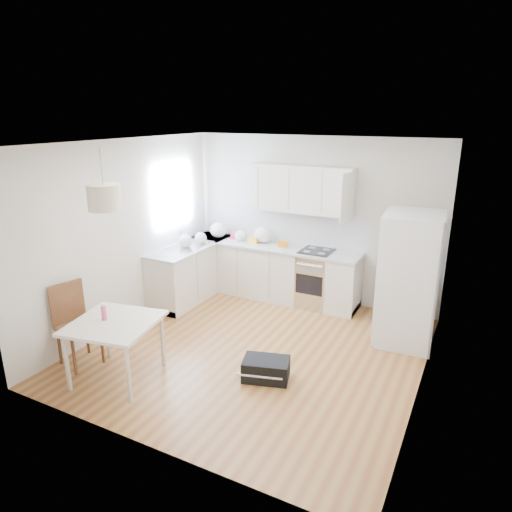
{
  "coord_description": "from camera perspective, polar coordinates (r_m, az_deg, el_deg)",
  "views": [
    {
      "loc": [
        2.51,
        -4.84,
        3.04
      ],
      "look_at": [
        -0.17,
        0.4,
        1.18
      ],
      "focal_mm": 32.0,
      "sensor_mm": 36.0,
      "label": 1
    }
  ],
  "objects": [
    {
      "name": "cabinets_back",
      "position": [
        7.78,
        1.9,
        -2.02
      ],
      "size": [
        3.0,
        0.6,
        0.88
      ],
      "primitive_type": "cube",
      "color": "beige",
      "rests_on": "floor"
    },
    {
      "name": "refrigerator",
      "position": [
        6.48,
        18.67,
        -2.74
      ],
      "size": [
        0.94,
        0.97,
        1.8
      ],
      "primitive_type": null,
      "rotation": [
        0.0,
        0.0,
        0.09
      ],
      "color": "silver",
      "rests_on": "floor"
    },
    {
      "name": "dining_table",
      "position": [
        5.59,
        -17.28,
        -8.56
      ],
      "size": [
        1.09,
        1.09,
        0.74
      ],
      "rotation": [
        0.0,
        0.0,
        0.19
      ],
      "color": "beige",
      "rests_on": "floor"
    },
    {
      "name": "wall_back",
      "position": [
        7.57,
        7.07,
        4.48
      ],
      "size": [
        4.2,
        0.0,
        4.2
      ],
      "primitive_type": "plane",
      "rotation": [
        1.57,
        0.0,
        0.0
      ],
      "color": "beige",
      "rests_on": "floor"
    },
    {
      "name": "wall_right",
      "position": [
        5.14,
        21.01,
        -2.9
      ],
      "size": [
        0.0,
        4.2,
        4.2
      ],
      "primitive_type": "plane",
      "rotation": [
        1.57,
        0.0,
        -1.57
      ],
      "color": "beige",
      "rests_on": "floor"
    },
    {
      "name": "pendant_lamp",
      "position": [
        5.13,
        -18.43,
        6.97
      ],
      "size": [
        0.42,
        0.42,
        0.27
      ],
      "primitive_type": "cylinder",
      "rotation": [
        0.0,
        0.0,
        0.22
      ],
      "color": "beige",
      "rests_on": "ceiling"
    },
    {
      "name": "snack_yellow",
      "position": [
        7.74,
        -0.26,
        2.06
      ],
      "size": [
        0.18,
        0.12,
        0.12
      ],
      "primitive_type": "cube",
      "rotation": [
        0.0,
        0.0,
        -0.12
      ],
      "color": "gold",
      "rests_on": "counter_back"
    },
    {
      "name": "backsplash_back",
      "position": [
        7.81,
        2.89,
        3.96
      ],
      "size": [
        3.0,
        0.01,
        0.58
      ],
      "primitive_type": "cube",
      "color": "silver",
      "rests_on": "wall_back"
    },
    {
      "name": "range_oven",
      "position": [
        7.49,
        7.45,
        -2.94
      ],
      "size": [
        0.5,
        0.61,
        0.88
      ],
      "primitive_type": null,
      "color": "silver",
      "rests_on": "floor"
    },
    {
      "name": "grocery_bag_c",
      "position": [
        7.73,
        0.9,
        2.7
      ],
      "size": [
        0.31,
        0.27,
        0.28
      ],
      "primitive_type": "ellipsoid",
      "color": "white",
      "rests_on": "counter_back"
    },
    {
      "name": "counter_back",
      "position": [
        7.63,
        1.94,
        1.23
      ],
      "size": [
        3.02,
        0.64,
        0.04
      ],
      "primitive_type": "cube",
      "color": "#A9ACAE",
      "rests_on": "cabinets_back"
    },
    {
      "name": "ceiling",
      "position": [
        5.46,
        -0.31,
        13.95
      ],
      "size": [
        4.2,
        4.2,
        0.0
      ],
      "primitive_type": "plane",
      "rotation": [
        3.14,
        0.0,
        0.0
      ],
      "color": "white",
      "rests_on": "wall_back"
    },
    {
      "name": "upper_cabinets",
      "position": [
        7.37,
        5.69,
        8.35
      ],
      "size": [
        1.7,
        0.32,
        0.75
      ],
      "primitive_type": "cube",
      "color": "beige",
      "rests_on": "wall_back"
    },
    {
      "name": "cabinets_left",
      "position": [
        7.86,
        -7.93,
        -1.97
      ],
      "size": [
        0.6,
        1.8,
        0.88
      ],
      "primitive_type": "cube",
      "color": "beige",
      "rests_on": "floor"
    },
    {
      "name": "wall_left",
      "position": [
        6.89,
        -16.0,
        2.64
      ],
      "size": [
        0.0,
        4.2,
        4.2
      ],
      "primitive_type": "plane",
      "rotation": [
        1.57,
        0.0,
        1.57
      ],
      "color": "beige",
      "rests_on": "floor"
    },
    {
      "name": "backsplash_left",
      "position": [
        7.81,
        -9.94,
        3.7
      ],
      "size": [
        0.01,
        1.8,
        0.58
      ],
      "primitive_type": "cube",
      "color": "silver",
      "rests_on": "wall_left"
    },
    {
      "name": "floor",
      "position": [
        6.24,
        -0.27,
        -11.64
      ],
      "size": [
        4.2,
        4.2,
        0.0
      ],
      "primitive_type": "plane",
      "color": "brown",
      "rests_on": "ground"
    },
    {
      "name": "sink",
      "position": [
        7.68,
        -8.29,
        1.26
      ],
      "size": [
        0.5,
        0.8,
        0.16
      ],
      "primitive_type": null,
      "color": "silver",
      "rests_on": "counter_left"
    },
    {
      "name": "counter_left",
      "position": [
        7.72,
        -8.07,
        1.25
      ],
      "size": [
        0.64,
        1.82,
        0.04
      ],
      "primitive_type": "cube",
      "color": "#A9ACAE",
      "rests_on": "cabinets_left"
    },
    {
      "name": "grocery_bag_e",
      "position": [
        7.55,
        -8.8,
        1.85
      ],
      "size": [
        0.24,
        0.2,
        0.21
      ],
      "primitive_type": "ellipsoid",
      "color": "white",
      "rests_on": "counter_left"
    },
    {
      "name": "drink_bottle",
      "position": [
        5.6,
        -18.5,
        -6.61
      ],
      "size": [
        0.06,
        0.06,
        0.21
      ],
      "primitive_type": "cylinder",
      "rotation": [
        0.0,
        0.0,
        0.07
      ],
      "color": "#D43B7A",
      "rests_on": "dining_table"
    },
    {
      "name": "snack_orange",
      "position": [
        7.53,
        3.37,
        1.55
      ],
      "size": [
        0.17,
        0.13,
        0.1
      ],
      "primitive_type": "cube",
      "rotation": [
        0.0,
        0.0,
        0.31
      ],
      "color": "orange",
      "rests_on": "counter_back"
    },
    {
      "name": "grocery_bag_d",
      "position": [
        7.77,
        -6.93,
        2.28
      ],
      "size": [
        0.21,
        0.18,
        0.19
      ],
      "primitive_type": "ellipsoid",
      "color": "white",
      "rests_on": "counter_back"
    },
    {
      "name": "window_glassblock",
      "position": [
        7.66,
        -10.34,
        7.54
      ],
      "size": [
        0.02,
        1.0,
        1.0
      ],
      "primitive_type": "cube",
      "color": "#BFE0F9",
      "rests_on": "wall_left"
    },
    {
      "name": "gym_bag",
      "position": [
        5.59,
        1.26,
        -13.94
      ],
      "size": [
        0.62,
        0.49,
        0.25
      ],
      "primitive_type": "cube",
      "rotation": [
        0.0,
        0.0,
        0.28
      ],
      "color": "black",
      "rests_on": "floor"
    },
    {
      "name": "dining_chair",
      "position": [
        6.11,
        -21.34,
        -8.15
      ],
      "size": [
        0.53,
        0.53,
        1.04
      ],
      "primitive_type": null,
      "rotation": [
        0.0,
        0.0,
        -0.26
      ],
      "color": "#482415",
      "rests_on": "floor"
    },
    {
      "name": "grocery_bag_b",
      "position": [
        7.84,
        -1.96,
        2.55
      ],
      "size": [
        0.21,
        0.18,
        0.19
      ],
      "primitive_type": "ellipsoid",
      "color": "white",
      "rests_on": "counter_back"
    },
    {
      "name": "snack_red",
      "position": [
        8.02,
        -2.59,
        2.54
      ],
      "size": [
        0.16,
        0.12,
        0.1
      ],
      "primitive_type": "cube",
      "rotation": [
        0.0,
        0.0,
        0.22
      ],
      "color": "red",
      "rests_on": "counter_back"
    },
    {
      "name": "grocery_bag_a",
      "position": [
        8.08,
        -4.77,
        3.23
      ],
      "size": [
        0.3,
        0.25,
        0.27
      ],
      "primitive_type": "ellipsoid",
      "color": "white",
      "rests_on": "counter_back"
    }
  ]
}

